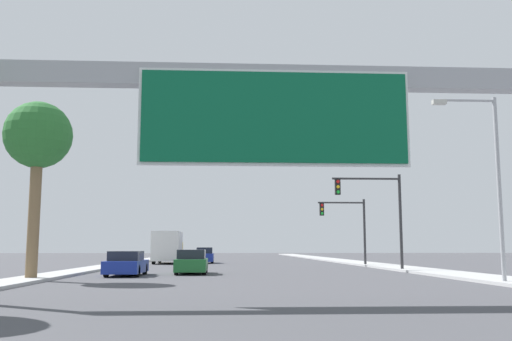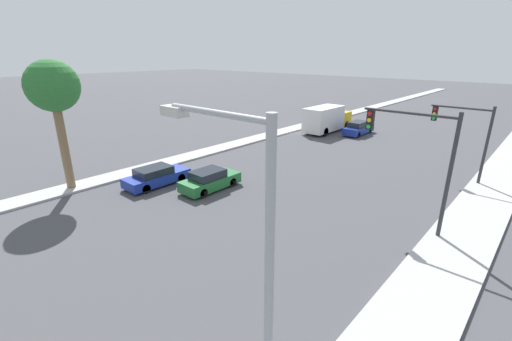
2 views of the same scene
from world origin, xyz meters
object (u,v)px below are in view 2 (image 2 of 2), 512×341
(car_mid_center, at_px, (156,176))
(street_lamp_right, at_px, (253,283))
(car_far_left, at_px, (358,128))
(truck_box_primary, at_px, (327,119))
(traffic_light_near_intersection, at_px, (421,151))
(traffic_light_mid_block, at_px, (467,130))
(palm_tree_background, at_px, (53,89))
(car_near_left, at_px, (210,180))

(car_mid_center, bearing_deg, street_lamp_right, -26.27)
(car_mid_center, relative_size, street_lamp_right, 0.57)
(car_far_left, distance_m, truck_box_primary, 3.80)
(truck_box_primary, xyz_separation_m, traffic_light_near_intersection, (15.79, -17.96, 2.82))
(traffic_light_near_intersection, bearing_deg, traffic_light_mid_block, 89.25)
(car_mid_center, height_order, palm_tree_background, palm_tree_background)
(car_mid_center, height_order, truck_box_primary, truck_box_primary)
(palm_tree_background, height_order, street_lamp_right, palm_tree_background)
(car_near_left, bearing_deg, car_mid_center, -150.47)
(car_near_left, relative_size, traffic_light_near_intersection, 0.67)
(traffic_light_mid_block, relative_size, palm_tree_background, 0.65)
(car_near_left, height_order, palm_tree_background, palm_tree_background)
(car_near_left, distance_m, traffic_light_mid_block, 18.54)
(truck_box_primary, distance_m, traffic_light_mid_block, 17.94)
(truck_box_primary, height_order, palm_tree_background, palm_tree_background)
(traffic_light_mid_block, bearing_deg, palm_tree_background, -134.75)
(traffic_light_mid_block, relative_size, street_lamp_right, 0.69)
(traffic_light_mid_block, distance_m, street_lamp_right, 23.82)
(car_near_left, relative_size, street_lamp_right, 0.53)
(car_mid_center, distance_m, palm_tree_background, 8.47)
(traffic_light_near_intersection, bearing_deg, car_near_left, -164.48)
(palm_tree_background, bearing_deg, street_lamp_right, -10.82)
(car_near_left, relative_size, palm_tree_background, 0.50)
(car_mid_center, distance_m, traffic_light_mid_block, 22.37)
(car_near_left, bearing_deg, palm_tree_background, -138.44)
(car_mid_center, distance_m, car_near_left, 4.02)
(car_near_left, height_order, traffic_light_mid_block, traffic_light_mid_block)
(car_far_left, height_order, traffic_light_mid_block, traffic_light_mid_block)
(car_mid_center, relative_size, car_near_left, 1.08)
(truck_box_primary, bearing_deg, car_mid_center, -90.00)
(car_near_left, bearing_deg, car_far_left, 90.00)
(car_near_left, bearing_deg, truck_box_primary, 99.30)
(car_far_left, height_order, palm_tree_background, palm_tree_background)
(truck_box_primary, relative_size, traffic_light_near_intersection, 1.17)
(traffic_light_near_intersection, distance_m, street_lamp_right, 13.83)
(truck_box_primary, bearing_deg, car_near_left, -80.70)
(car_mid_center, bearing_deg, traffic_light_near_intersection, 18.86)
(palm_tree_background, bearing_deg, traffic_light_near_intersection, 26.70)
(car_near_left, distance_m, truck_box_primary, 21.68)
(truck_box_primary, relative_size, palm_tree_background, 0.87)
(traffic_light_mid_block, distance_m, palm_tree_background, 28.07)
(car_mid_center, distance_m, truck_box_primary, 23.38)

